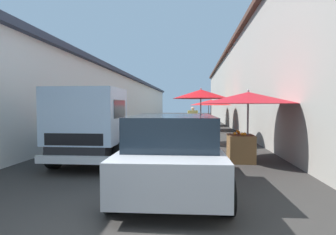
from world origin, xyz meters
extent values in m
plane|color=#33302D|center=(13.50, 0.00, 0.00)|extent=(90.00, 90.00, 0.00)
cube|color=silver|center=(15.75, 7.35, 1.87)|extent=(49.50, 7.00, 3.73)
cube|color=#383D4C|center=(15.75, 7.35, 3.85)|extent=(49.80, 7.50, 0.24)
cube|color=#A39E93|center=(15.75, -7.35, 2.96)|extent=(49.50, 7.00, 5.91)
cube|color=#4C3328|center=(15.75, -7.35, 6.03)|extent=(49.80, 7.50, 0.24)
cylinder|color=#9E9EA3|center=(8.45, -1.41, 1.16)|extent=(0.06, 0.06, 2.32)
cone|color=red|center=(8.45, -1.41, 2.13)|extent=(2.40, 2.40, 0.38)
sphere|color=#9E9EA3|center=(8.45, -1.41, 2.36)|extent=(0.07, 0.07, 0.07)
cube|color=brown|center=(8.60, -1.61, 0.38)|extent=(0.81, 0.78, 0.76)
sphere|color=orange|center=(8.87, -1.68, 0.81)|extent=(0.09, 0.09, 0.09)
sphere|color=orange|center=(8.59, -1.85, 0.81)|extent=(0.09, 0.09, 0.09)
sphere|color=orange|center=(8.42, -1.69, 0.86)|extent=(0.09, 0.09, 0.09)
sphere|color=orange|center=(8.76, -1.50, 0.81)|extent=(0.09, 0.09, 0.09)
cylinder|color=#9E9EA3|center=(19.25, -2.34, 1.00)|extent=(0.06, 0.06, 2.00)
cone|color=#D84C14|center=(19.25, -2.34, 1.84)|extent=(2.62, 2.62, 0.32)
sphere|color=#9E9EA3|center=(19.25, -2.34, 2.04)|extent=(0.07, 0.07, 0.07)
cube|color=brown|center=(19.17, -2.22, 0.37)|extent=(0.75, 0.71, 0.73)
sphere|color=orange|center=(19.31, -2.25, 0.78)|extent=(0.09, 0.09, 0.09)
sphere|color=orange|center=(19.25, -2.01, 0.78)|extent=(0.09, 0.09, 0.09)
sphere|color=orange|center=(19.13, -2.14, 0.83)|extent=(0.09, 0.09, 0.09)
cylinder|color=#9E9EA3|center=(14.97, -2.25, 1.01)|extent=(0.06, 0.06, 2.02)
cone|color=red|center=(14.97, -2.25, 1.84)|extent=(2.84, 2.84, 0.36)
sphere|color=#9E9EA3|center=(14.97, -2.25, 2.06)|extent=(0.07, 0.07, 0.07)
cube|color=brown|center=(14.96, -2.04, 0.38)|extent=(1.00, 0.67, 0.75)
sphere|color=orange|center=(14.86, -1.86, 0.80)|extent=(0.09, 0.09, 0.09)
sphere|color=orange|center=(14.93, -2.16, 0.85)|extent=(0.09, 0.09, 0.09)
sphere|color=orange|center=(14.65, -2.04, 0.80)|extent=(0.09, 0.09, 0.09)
sphere|color=orange|center=(15.21, -2.14, 0.80)|extent=(0.09, 0.09, 0.09)
cylinder|color=#9E9EA3|center=(5.00, -2.69, 1.02)|extent=(0.06, 0.06, 2.04)
cone|color=red|center=(5.00, -2.69, 1.86)|extent=(2.85, 2.85, 0.34)
sphere|color=#9E9EA3|center=(5.00, -2.69, 2.08)|extent=(0.07, 0.07, 0.07)
cube|color=brown|center=(4.83, -2.47, 0.39)|extent=(0.82, 0.72, 0.79)
sphere|color=orange|center=(4.80, -2.28, 0.83)|extent=(0.09, 0.09, 0.09)
sphere|color=orange|center=(4.90, -2.38, 0.89)|extent=(0.09, 0.09, 0.09)
sphere|color=orange|center=(4.66, -2.47, 0.83)|extent=(0.09, 0.09, 0.09)
sphere|color=orange|center=(4.68, -2.55, 0.83)|extent=(0.09, 0.09, 0.09)
sphere|color=orange|center=(5.08, -2.45, 0.83)|extent=(0.09, 0.09, 0.09)
cube|color=#ADAFB5|center=(2.16, -0.69, 0.57)|extent=(3.94, 1.82, 0.64)
cube|color=#19232D|center=(2.01, -0.70, 1.17)|extent=(2.38, 1.57, 0.56)
cube|color=black|center=(4.07, -0.65, 0.35)|extent=(0.14, 1.65, 0.20)
cube|color=silver|center=(4.08, -0.06, 0.63)|extent=(0.07, 0.24, 0.14)
cube|color=silver|center=(4.11, -1.23, 0.63)|extent=(0.07, 0.24, 0.14)
cylinder|color=black|center=(3.47, 0.20, 0.30)|extent=(0.60, 0.22, 0.60)
cylinder|color=black|center=(3.51, -1.52, 0.30)|extent=(0.60, 0.22, 0.60)
cylinder|color=black|center=(0.81, 0.13, 0.30)|extent=(0.60, 0.22, 0.60)
cylinder|color=black|center=(0.86, -1.59, 0.30)|extent=(0.60, 0.22, 0.60)
cube|color=black|center=(5.19, 1.65, 0.50)|extent=(4.80, 1.48, 0.36)
cube|color=#ADC6E0|center=(3.56, 1.65, 1.38)|extent=(1.54, 1.75, 1.40)
cube|color=#19232D|center=(2.82, 1.65, 1.55)|extent=(0.06, 1.47, 0.63)
cube|color=#19232D|center=(3.56, 1.65, 1.55)|extent=(1.05, 1.78, 0.45)
cube|color=black|center=(2.81, 1.65, 0.86)|extent=(0.06, 1.40, 0.28)
cube|color=silver|center=(2.73, 1.65, 0.40)|extent=(0.13, 1.75, 0.18)
cube|color=gray|center=(6.01, 0.83, 0.93)|extent=(3.16, 0.07, 0.50)
cube|color=gray|center=(6.00, 2.48, 0.93)|extent=(3.16, 0.07, 0.50)
cube|color=gray|center=(7.56, 1.66, 0.93)|extent=(0.06, 1.65, 0.50)
cylinder|color=black|center=(3.56, 0.77, 0.36)|extent=(0.72, 0.22, 0.72)
cylinder|color=black|center=(3.55, 2.52, 0.36)|extent=(0.72, 0.22, 0.72)
cylinder|color=black|center=(6.63, 0.78, 0.36)|extent=(0.72, 0.22, 0.72)
cylinder|color=black|center=(6.63, 2.53, 0.36)|extent=(0.72, 0.22, 0.72)
cylinder|color=navy|center=(11.80, 3.01, 0.37)|extent=(0.14, 0.14, 0.75)
cylinder|color=navy|center=(11.95, 2.98, 0.37)|extent=(0.14, 0.14, 0.75)
cube|color=#33518C|center=(11.87, 3.00, 1.03)|extent=(0.46, 0.27, 0.56)
sphere|color=tan|center=(11.87, 3.00, 1.41)|extent=(0.21, 0.21, 0.21)
cylinder|color=#33518C|center=(11.61, 3.04, 1.05)|extent=(0.08, 0.08, 0.50)
cylinder|color=#33518C|center=(12.14, 2.95, 1.05)|extent=(0.08, 0.08, 0.50)
cylinder|color=#232328|center=(13.35, -0.98, 0.39)|extent=(0.14, 0.14, 0.77)
cylinder|color=#232328|center=(13.38, -1.13, 0.39)|extent=(0.14, 0.14, 0.77)
cube|color=#D8C666|center=(13.36, -1.06, 1.06)|extent=(0.28, 0.48, 0.58)
sphere|color=tan|center=(13.36, -1.06, 1.45)|extent=(0.21, 0.21, 0.21)
cylinder|color=#D8C666|center=(13.31, -0.79, 1.09)|extent=(0.08, 0.08, 0.52)
cylinder|color=#D8C666|center=(13.41, -1.33, 1.09)|extent=(0.08, 0.08, 0.52)
cylinder|color=black|center=(13.68, -1.66, 0.22)|extent=(0.45, 0.13, 0.44)
cylinder|color=black|center=(12.44, -1.79, 0.22)|extent=(0.45, 0.15, 0.44)
cube|color=red|center=(13.01, -1.73, 0.27)|extent=(0.92, 0.37, 0.08)
ellipsoid|color=black|center=(12.71, -1.76, 0.64)|extent=(0.58, 0.31, 0.20)
cube|color=red|center=(13.63, -1.67, 0.67)|extent=(0.17, 0.33, 0.56)
cylinder|color=silver|center=(13.56, -1.67, 0.77)|extent=(0.28, 0.09, 0.68)
cylinder|color=black|center=(13.48, -1.68, 1.12)|extent=(0.55, 0.09, 0.04)
cylinder|color=#1E8C3F|center=(14.47, 2.11, 0.42)|extent=(0.30, 0.30, 0.03)
cylinder|color=#1E8C3F|center=(14.59, 2.11, 0.21)|extent=(0.04, 0.04, 0.42)
cylinder|color=#1E8C3F|center=(14.47, 2.22, 0.21)|extent=(0.04, 0.04, 0.42)
cylinder|color=#1E8C3F|center=(14.36, 2.11, 0.21)|extent=(0.04, 0.04, 0.42)
cylinder|color=#1E8C3F|center=(14.47, 2.00, 0.21)|extent=(0.04, 0.04, 0.42)
camera|label=1|loc=(-3.21, -1.09, 1.64)|focal=29.19mm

